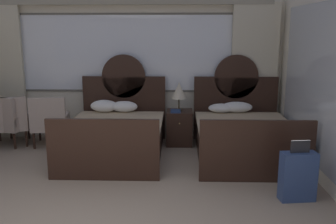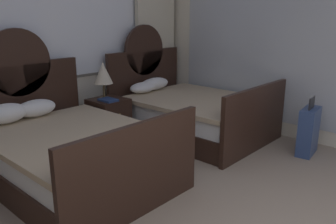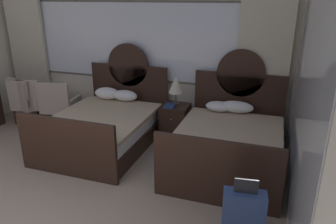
% 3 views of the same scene
% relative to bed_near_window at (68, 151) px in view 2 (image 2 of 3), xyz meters
% --- Properties ---
extents(wall_back_window, '(5.98, 0.22, 2.70)m').
position_rel_bed_near_window_xyz_m(wall_back_window, '(0.05, 1.17, 1.08)').
color(wall_back_window, beige).
rests_on(wall_back_window, ground_plane).
extents(wall_right_mirror, '(0.08, 4.88, 2.70)m').
position_rel_bed_near_window_xyz_m(wall_right_mirror, '(3.07, -1.24, 1.00)').
color(wall_right_mirror, beige).
rests_on(wall_right_mirror, ground_plane).
extents(bed_near_window, '(1.60, 2.18, 1.65)m').
position_rel_bed_near_window_xyz_m(bed_near_window, '(0.00, 0.00, 0.00)').
color(bed_near_window, black).
rests_on(bed_near_window, ground_plane).
extents(bed_near_mirror, '(1.60, 2.18, 1.65)m').
position_rel_bed_near_window_xyz_m(bed_near_mirror, '(2.15, -0.00, -0.00)').
color(bed_near_mirror, black).
rests_on(bed_near_mirror, ground_plane).
extents(nightstand_between_beds, '(0.48, 0.51, 0.64)m').
position_rel_bed_near_window_xyz_m(nightstand_between_beds, '(1.08, 0.65, -0.03)').
color(nightstand_between_beds, black).
rests_on(nightstand_between_beds, ground_plane).
extents(table_lamp_on_nightstand, '(0.27, 0.27, 0.52)m').
position_rel_bed_near_window_xyz_m(table_lamp_on_nightstand, '(1.07, 0.72, 0.66)').
color(table_lamp_on_nightstand, brown).
rests_on(table_lamp_on_nightstand, nightstand_between_beds).
extents(book_on_nightstand, '(0.18, 0.26, 0.03)m').
position_rel_bed_near_window_xyz_m(book_on_nightstand, '(1.01, 0.56, 0.31)').
color(book_on_nightstand, navy).
rests_on(book_on_nightstand, nightstand_between_beds).
extents(suitcase_on_floor, '(0.46, 0.24, 0.78)m').
position_rel_bed_near_window_xyz_m(suitcase_on_floor, '(2.56, -1.68, -0.03)').
color(suitcase_on_floor, navy).
rests_on(suitcase_on_floor, ground_plane).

